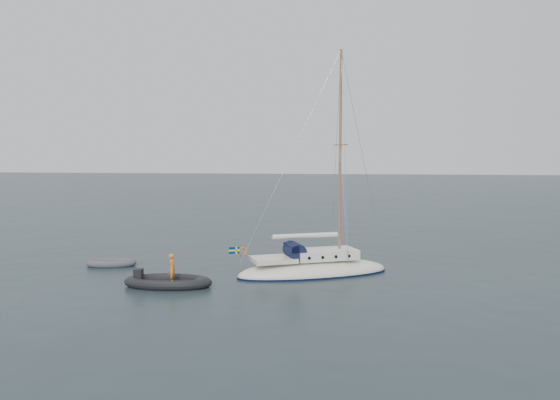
# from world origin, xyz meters

# --- Properties ---
(ground) EXTENTS (300.00, 300.00, 0.00)m
(ground) POSITION_xyz_m (0.00, 0.00, 0.00)
(ground) COLOR black
(ground) RESTS_ON ground
(sailboat) EXTENTS (8.74, 2.62, 12.44)m
(sailboat) POSITION_xyz_m (2.29, -0.21, 0.94)
(sailboat) COLOR beige
(sailboat) RESTS_ON ground
(dinghy) EXTENTS (2.84, 1.28, 0.41)m
(dinghy) POSITION_xyz_m (-9.40, 0.41, 0.18)
(dinghy) COLOR #4C4C51
(dinghy) RESTS_ON ground
(rib) EXTENTS (4.35, 1.98, 1.63)m
(rib) POSITION_xyz_m (-4.53, -3.80, 0.26)
(rib) COLOR black
(rib) RESTS_ON ground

